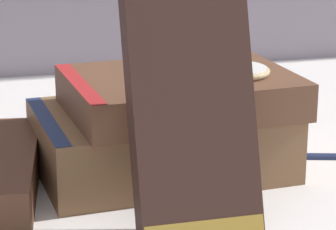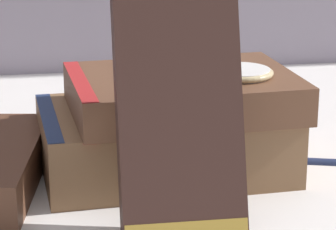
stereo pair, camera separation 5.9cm
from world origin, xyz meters
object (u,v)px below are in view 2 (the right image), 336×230
book_flat_top (176,93)px  book_leaning_front (177,122)px  pocket_watch (239,71)px  reading_glasses (78,125)px  book_flat_bottom (157,140)px

book_flat_top → book_leaning_front: size_ratio=1.14×
pocket_watch → reading_glasses: size_ratio=0.61×
book_leaning_front → book_flat_top: bearing=80.9°
book_flat_bottom → book_leaning_front: 0.12m
book_flat_top → pocket_watch: 0.05m
book_flat_bottom → book_flat_top: book_flat_top is taller
book_flat_bottom → reading_glasses: (-0.06, 0.13, -0.02)m
book_flat_top → reading_glasses: size_ratio=2.04×
book_flat_bottom → reading_glasses: 0.14m
book_flat_top → pocket_watch: size_ratio=3.36×
book_flat_bottom → pocket_watch: size_ratio=3.72×
book_flat_bottom → book_flat_top: bearing=-28.4°
reading_glasses → book_flat_bottom: bearing=-62.9°
book_flat_top → book_leaning_front: (-0.02, -0.10, 0.01)m
book_leaning_front → reading_glasses: bearing=103.7°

